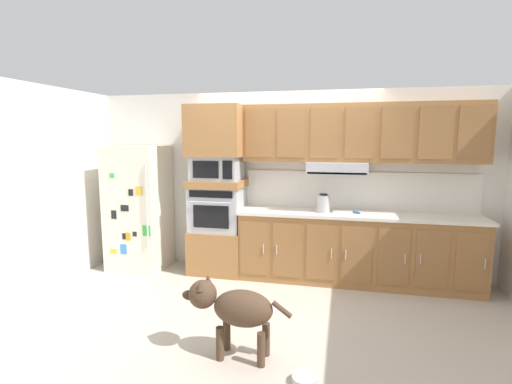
# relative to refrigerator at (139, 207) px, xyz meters

# --- Properties ---
(ground_plane) EXTENTS (9.60, 9.60, 0.00)m
(ground_plane) POSITION_rel_refrigerator_xyz_m (2.08, -0.68, -0.88)
(ground_plane) COLOR #B2A899
(back_kitchen_wall) EXTENTS (6.20, 0.12, 2.50)m
(back_kitchen_wall) POSITION_rel_refrigerator_xyz_m (2.08, 0.43, 0.37)
(back_kitchen_wall) COLOR silver
(back_kitchen_wall) RESTS_ON ground
(side_panel_left) EXTENTS (0.12, 7.10, 2.50)m
(side_panel_left) POSITION_rel_refrigerator_xyz_m (-0.72, -0.68, 0.37)
(side_panel_left) COLOR silver
(side_panel_left) RESTS_ON ground
(refrigerator) EXTENTS (0.76, 0.73, 1.76)m
(refrigerator) POSITION_rel_refrigerator_xyz_m (0.00, 0.00, 0.00)
(refrigerator) COLOR silver
(refrigerator) RESTS_ON ground
(oven_base_cabinet) EXTENTS (0.74, 0.62, 0.60)m
(oven_base_cabinet) POSITION_rel_refrigerator_xyz_m (1.17, 0.07, -0.58)
(oven_base_cabinet) COLOR #996638
(oven_base_cabinet) RESTS_ON ground
(built_in_oven) EXTENTS (0.70, 0.62, 0.60)m
(built_in_oven) POSITION_rel_refrigerator_xyz_m (1.17, 0.07, 0.02)
(built_in_oven) COLOR #A8AAAF
(built_in_oven) RESTS_ON oven_base_cabinet
(appliance_mid_shelf) EXTENTS (0.74, 0.62, 0.10)m
(appliance_mid_shelf) POSITION_rel_refrigerator_xyz_m (1.17, 0.07, 0.37)
(appliance_mid_shelf) COLOR #996638
(appliance_mid_shelf) RESTS_ON built_in_oven
(microwave) EXTENTS (0.64, 0.54, 0.32)m
(microwave) POSITION_rel_refrigerator_xyz_m (1.17, 0.07, 0.58)
(microwave) COLOR #A8AAAF
(microwave) RESTS_ON appliance_mid_shelf
(appliance_upper_cabinet) EXTENTS (0.74, 0.62, 0.68)m
(appliance_upper_cabinet) POSITION_rel_refrigerator_xyz_m (1.17, 0.07, 1.08)
(appliance_upper_cabinet) COLOR #996638
(appliance_upper_cabinet) RESTS_ON microwave
(lower_cabinet_run) EXTENTS (3.00, 0.63, 0.88)m
(lower_cabinet_run) POSITION_rel_refrigerator_xyz_m (3.04, 0.07, -0.44)
(lower_cabinet_run) COLOR #996638
(lower_cabinet_run) RESTS_ON ground
(countertop_slab) EXTENTS (3.04, 0.64, 0.04)m
(countertop_slab) POSITION_rel_refrigerator_xyz_m (3.04, 0.07, 0.02)
(countertop_slab) COLOR silver
(countertop_slab) RESTS_ON lower_cabinet_run
(backsplash_panel) EXTENTS (3.04, 0.02, 0.50)m
(backsplash_panel) POSITION_rel_refrigerator_xyz_m (3.04, 0.36, 0.29)
(backsplash_panel) COLOR silver
(backsplash_panel) RESTS_ON countertop_slab
(upper_cabinet_with_hood) EXTENTS (3.00, 0.48, 0.88)m
(upper_cabinet_with_hood) POSITION_rel_refrigerator_xyz_m (3.03, 0.19, 1.02)
(upper_cabinet_with_hood) COLOR #996638
(upper_cabinet_with_hood) RESTS_ON backsplash_panel
(screwdriver) EXTENTS (0.16, 0.17, 0.03)m
(screwdriver) POSITION_rel_refrigerator_xyz_m (3.04, 0.03, 0.05)
(screwdriver) COLOR blue
(screwdriver) RESTS_ON countertop_slab
(electric_kettle) EXTENTS (0.17, 0.17, 0.24)m
(electric_kettle) POSITION_rel_refrigerator_xyz_m (2.62, 0.02, 0.15)
(electric_kettle) COLOR #A8AAAF
(electric_kettle) RESTS_ON countertop_slab
(dog) EXTENTS (0.98, 0.33, 0.67)m
(dog) POSITION_rel_refrigerator_xyz_m (1.98, -1.95, -0.44)
(dog) COLOR #473323
(dog) RESTS_ON ground
(dog_food_bowl) EXTENTS (0.20, 0.20, 0.06)m
(dog_food_bowl) POSITION_rel_refrigerator_xyz_m (2.62, -2.19, -0.85)
(dog_food_bowl) COLOR #B2B7BC
(dog_food_bowl) RESTS_ON ground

